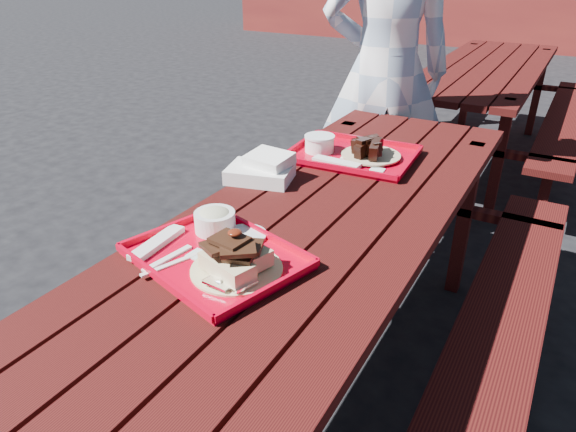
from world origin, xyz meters
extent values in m
plane|color=black|center=(0.00, 0.00, 0.00)|extent=(60.00, 60.00, 0.00)
cube|color=#3F0F0C|center=(-0.30, 0.00, 0.73)|extent=(0.14, 2.40, 0.04)
cube|color=#3F0F0C|center=(-0.15, 0.00, 0.73)|extent=(0.14, 2.40, 0.04)
cube|color=#3F0F0C|center=(0.00, 0.00, 0.73)|extent=(0.14, 2.40, 0.04)
cube|color=#3F0F0C|center=(0.15, 0.00, 0.73)|extent=(0.14, 2.40, 0.04)
cube|color=#3F0F0C|center=(0.30, 0.00, 0.73)|extent=(0.14, 2.40, 0.04)
cube|color=#3F0F0C|center=(-0.58, 0.00, 0.43)|extent=(0.25, 2.40, 0.04)
cube|color=#3F0F0C|center=(-0.58, 0.84, 0.21)|extent=(0.06, 0.06, 0.42)
cube|color=#3F0F0C|center=(0.58, 0.00, 0.43)|extent=(0.25, 2.40, 0.04)
cube|color=#3F0F0C|center=(0.58, 0.84, 0.21)|extent=(0.06, 0.06, 0.42)
cube|color=#3F0F0C|center=(-0.30, 0.96, 0.38)|extent=(0.06, 0.06, 0.75)
cube|color=#3F0F0C|center=(0.30, 0.96, 0.38)|extent=(0.06, 0.06, 0.75)
cube|color=#3F0F0C|center=(0.00, 0.96, 0.43)|extent=(1.40, 0.06, 0.04)
cube|color=#3F0F0C|center=(-0.30, 2.80, 0.73)|extent=(0.14, 2.40, 0.04)
cube|color=#3F0F0C|center=(-0.15, 2.80, 0.73)|extent=(0.14, 2.40, 0.04)
cube|color=#3F0F0C|center=(0.00, 2.80, 0.73)|extent=(0.14, 2.40, 0.04)
cube|color=#3F0F0C|center=(0.15, 2.80, 0.73)|extent=(0.14, 2.40, 0.04)
cube|color=#3F0F0C|center=(0.30, 2.80, 0.73)|extent=(0.14, 2.40, 0.04)
cube|color=#3F0F0C|center=(-0.58, 2.80, 0.43)|extent=(0.25, 2.40, 0.04)
cube|color=#3F0F0C|center=(-0.58, 1.96, 0.21)|extent=(0.06, 0.06, 0.42)
cube|color=#3F0F0C|center=(-0.58, 3.64, 0.21)|extent=(0.06, 0.06, 0.42)
cube|color=#3F0F0C|center=(0.58, 2.80, 0.43)|extent=(0.25, 2.40, 0.04)
cube|color=#3F0F0C|center=(0.58, 1.96, 0.21)|extent=(0.06, 0.06, 0.42)
cube|color=#3F0F0C|center=(0.58, 3.64, 0.21)|extent=(0.06, 0.06, 0.42)
cube|color=#3F0F0C|center=(-0.30, 1.84, 0.38)|extent=(0.06, 0.06, 0.75)
cube|color=#3F0F0C|center=(0.30, 1.84, 0.38)|extent=(0.06, 0.06, 0.75)
cube|color=#3F0F0C|center=(-0.30, 3.76, 0.38)|extent=(0.06, 0.06, 0.75)
cube|color=#3F0F0C|center=(0.30, 3.76, 0.38)|extent=(0.06, 0.06, 0.75)
cube|color=#3F0F0C|center=(0.00, 1.84, 0.43)|extent=(1.40, 0.06, 0.04)
cube|color=#3F0F0C|center=(0.00, 3.76, 0.43)|extent=(1.40, 0.06, 0.04)
cube|color=red|center=(-0.10, -0.35, 0.76)|extent=(0.51, 0.44, 0.01)
cube|color=red|center=(-0.06, -0.19, 0.77)|extent=(0.42, 0.13, 0.02)
cube|color=red|center=(-0.15, -0.51, 0.77)|extent=(0.42, 0.13, 0.02)
cube|color=red|center=(0.10, -0.41, 0.77)|extent=(0.10, 0.32, 0.02)
cube|color=red|center=(-0.31, -0.29, 0.77)|extent=(0.10, 0.32, 0.02)
cylinder|color=#CDBF8A|center=(-0.02, -0.38, 0.76)|extent=(0.23, 0.23, 0.01)
cube|color=beige|center=(-0.02, -0.42, 0.79)|extent=(0.16, 0.11, 0.04)
cube|color=beige|center=(-0.02, -0.34, 0.79)|extent=(0.16, 0.11, 0.04)
ellipsoid|color=#56190B|center=(-0.02, -0.38, 0.88)|extent=(0.04, 0.04, 0.01)
cylinder|color=silver|center=(-0.19, -0.23, 0.79)|extent=(0.12, 0.12, 0.06)
ellipsoid|color=beige|center=(-0.19, -0.23, 0.81)|extent=(0.10, 0.10, 0.04)
cylinder|color=silver|center=(-0.10, -0.22, 0.77)|extent=(0.12, 0.12, 0.01)
cube|color=white|center=(-0.28, -0.38, 0.77)|extent=(0.06, 0.20, 0.02)
cube|color=white|center=(-0.21, -0.42, 0.76)|extent=(0.04, 0.16, 0.01)
cube|color=white|center=(-0.18, -0.44, 0.76)|extent=(0.07, 0.16, 0.00)
cube|color=silver|center=(-0.15, -0.37, 0.76)|extent=(0.05, 0.05, 0.00)
cube|color=#B70017|center=(-0.10, 0.54, 0.76)|extent=(0.48, 0.38, 0.01)
cube|color=#B70017|center=(-0.11, 0.72, 0.77)|extent=(0.46, 0.04, 0.02)
cube|color=#B70017|center=(-0.09, 0.36, 0.77)|extent=(0.46, 0.04, 0.02)
cube|color=#B70017|center=(0.13, 0.55, 0.77)|extent=(0.03, 0.36, 0.02)
cube|color=#B70017|center=(-0.33, 0.52, 0.77)|extent=(0.03, 0.36, 0.02)
cube|color=silver|center=(-0.04, 0.54, 0.77)|extent=(0.17, 0.17, 0.01)
cylinder|color=tan|center=(-0.02, 0.54, 0.77)|extent=(0.23, 0.23, 0.01)
cylinder|color=white|center=(-0.23, 0.51, 0.79)|extent=(0.12, 0.12, 0.06)
cylinder|color=white|center=(-0.23, 0.51, 0.82)|extent=(0.12, 0.12, 0.01)
cube|color=silver|center=(-0.11, 0.41, 0.77)|extent=(0.19, 0.05, 0.02)
cube|color=white|center=(0.05, 0.43, 0.76)|extent=(0.05, 0.05, 0.00)
cube|color=white|center=(-0.29, 0.16, 0.78)|extent=(0.26, 0.21, 0.05)
cube|color=white|center=(-0.27, 0.20, 0.82)|extent=(0.16, 0.14, 0.04)
imported|color=#A1BAD6|center=(-0.28, 1.36, 0.92)|extent=(0.80, 0.68, 1.85)
camera|label=1|loc=(0.63, -1.26, 1.48)|focal=32.00mm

